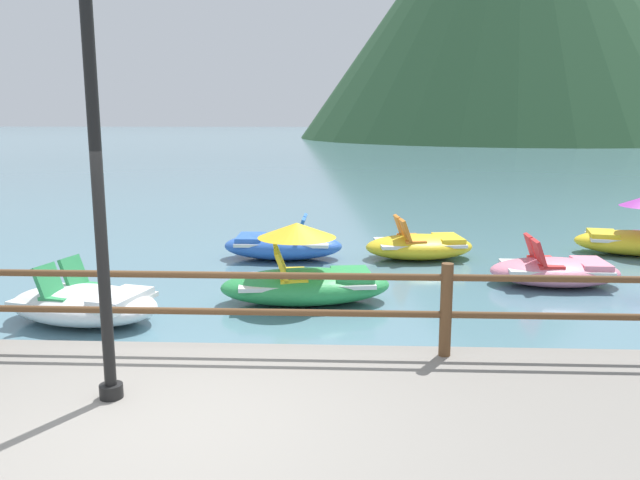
# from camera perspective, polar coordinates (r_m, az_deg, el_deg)

# --- Properties ---
(ground_plane) EXTENTS (200.00, 200.00, 0.00)m
(ground_plane) POSITION_cam_1_polar(r_m,az_deg,el_deg) (44.79, 0.79, 7.46)
(ground_plane) COLOR slate
(dock_railing) EXTENTS (23.92, 0.12, 0.95)m
(dock_railing) POSITION_cam_1_polar(r_m,az_deg,el_deg) (6.63, -9.80, -4.95)
(dock_railing) COLOR brown
(dock_railing) RESTS_ON promenade_dock
(lamp_post) EXTENTS (0.28, 0.28, 4.23)m
(lamp_post) POSITION_cam_1_polar(r_m,az_deg,el_deg) (5.49, -19.45, 11.99)
(lamp_post) COLOR black
(lamp_post) RESTS_ON promenade_dock
(pedal_boat_0) EXTENTS (2.59, 1.58, 1.21)m
(pedal_boat_0) POSITION_cam_1_polar(r_m,az_deg,el_deg) (14.47, 26.23, 0.30)
(pedal_boat_0) COLOR yellow
(pedal_boat_0) RESTS_ON ground
(pedal_boat_1) EXTENTS (2.26, 1.50, 0.82)m
(pedal_boat_1) POSITION_cam_1_polar(r_m,az_deg,el_deg) (12.81, 8.77, -0.51)
(pedal_boat_1) COLOR yellow
(pedal_boat_1) RESTS_ON ground
(pedal_boat_3) EXTENTS (2.41, 1.80, 0.83)m
(pedal_boat_3) POSITION_cam_1_polar(r_m,az_deg,el_deg) (9.41, -19.99, -5.26)
(pedal_boat_3) COLOR white
(pedal_boat_3) RESTS_ON ground
(pedal_boat_4) EXTENTS (2.68, 1.57, 1.22)m
(pedal_boat_4) POSITION_cam_1_polar(r_m,az_deg,el_deg) (9.69, -1.30, -3.31)
(pedal_boat_4) COLOR green
(pedal_boat_4) RESTS_ON ground
(pedal_boat_5) EXTENTS (2.13, 1.22, 0.81)m
(pedal_boat_5) POSITION_cam_1_polar(r_m,az_deg,el_deg) (11.40, 20.01, -2.56)
(pedal_boat_5) COLOR pink
(pedal_boat_5) RESTS_ON ground
(pedal_boat_6) EXTENTS (2.30, 1.15, 0.85)m
(pedal_boat_6) POSITION_cam_1_polar(r_m,az_deg,el_deg) (12.67, -3.32, -0.46)
(pedal_boat_6) COLOR blue
(pedal_boat_6) RESTS_ON ground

